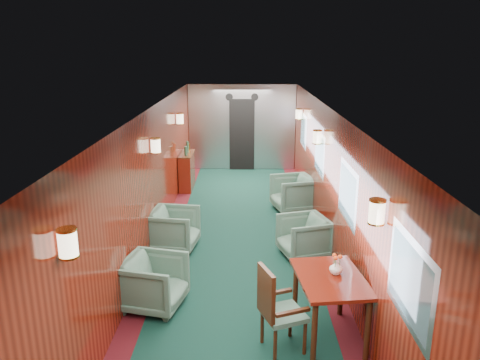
{
  "coord_description": "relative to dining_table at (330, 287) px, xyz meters",
  "views": [
    {
      "loc": [
        0.08,
        -7.1,
        3.38
      ],
      "look_at": [
        0.0,
        0.71,
        1.15
      ],
      "focal_mm": 35.0,
      "sensor_mm": 36.0,
      "label": 1
    }
  ],
  "objects": [
    {
      "name": "armchair_left_far",
      "position": [
        -2.22,
        2.56,
        -0.32
      ],
      "size": [
        0.88,
        0.87,
        0.71
      ],
      "primitive_type": "imported",
      "rotation": [
        0.0,
        0.0,
        1.43
      ],
      "color": "#1E473A",
      "rests_on": "ground"
    },
    {
      "name": "wall_sconces",
      "position": [
        -1.09,
        2.74,
        1.11
      ],
      "size": [
        2.97,
        7.97,
        0.25
      ],
      "color": "#FFEEC6",
      "rests_on": "ground"
    },
    {
      "name": "armchair_right_near",
      "position": [
        -0.03,
        2.29,
        -0.33
      ],
      "size": [
        0.93,
        0.92,
        0.69
      ],
      "primitive_type": "imported",
      "rotation": [
        0.0,
        0.0,
        -1.28
      ],
      "color": "#1E473A",
      "rests_on": "ground"
    },
    {
      "name": "flower_vase",
      "position": [
        0.07,
        0.07,
        0.21
      ],
      "size": [
        0.17,
        0.17,
        0.16
      ],
      "primitive_type": "imported",
      "rotation": [
        0.0,
        0.0,
        -0.13
      ],
      "color": "silver",
      "rests_on": "dining_table"
    },
    {
      "name": "side_chair",
      "position": [
        -0.65,
        -0.25,
        -0.11
      ],
      "size": [
        0.59,
        0.61,
        1.05
      ],
      "rotation": [
        0.0,
        0.0,
        0.37
      ],
      "color": "#1E473A",
      "rests_on": "ground"
    },
    {
      "name": "bulkhead",
      "position": [
        -1.09,
        8.09,
        0.51
      ],
      "size": [
        2.98,
        0.17,
        2.39
      ],
      "color": "#B6BABE",
      "rests_on": "ground"
    },
    {
      "name": "credenza",
      "position": [
        -2.43,
        6.15,
        -0.22
      ],
      "size": [
        0.31,
        0.99,
        1.17
      ],
      "color": "maroon",
      "rests_on": "ground"
    },
    {
      "name": "armchair_right_far",
      "position": [
        0.02,
        4.57,
        -0.3
      ],
      "size": [
        1.0,
        0.99,
        0.75
      ],
      "primitive_type": "imported",
      "rotation": [
        0.0,
        0.0,
        -1.31
      ],
      "color": "#1E473A",
      "rests_on": "ground"
    },
    {
      "name": "armchair_left_near",
      "position": [
        -2.21,
        0.67,
        -0.32
      ],
      "size": [
        0.93,
        0.92,
        0.71
      ],
      "primitive_type": "imported",
      "rotation": [
        0.0,
        0.0,
        1.34
      ],
      "color": "#1E473A",
      "rests_on": "ground"
    },
    {
      "name": "windows_right",
      "position": [
        0.4,
        2.42,
        0.77
      ],
      "size": [
        0.02,
        8.6,
        0.8
      ],
      "color": "silver",
      "rests_on": "ground"
    },
    {
      "name": "dining_table",
      "position": [
        0.0,
        0.0,
        0.0
      ],
      "size": [
        0.88,
        1.16,
        0.81
      ],
      "rotation": [
        0.0,
        0.0,
        0.12
      ],
      "color": "maroon",
      "rests_on": "ground"
    },
    {
      "name": "room",
      "position": [
        -1.09,
        2.17,
        0.96
      ],
      "size": [
        12.0,
        12.1,
        2.4
      ],
      "color": "#0D3126",
      "rests_on": "ground"
    }
  ]
}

